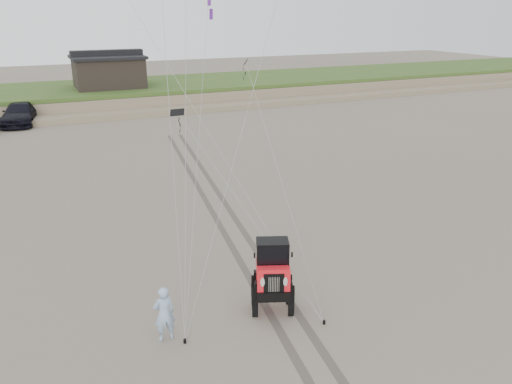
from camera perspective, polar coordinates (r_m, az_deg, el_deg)
ground at (r=15.18m, az=-0.36°, el=-13.67°), size 160.00×160.00×0.00m
dune_ridge at (r=49.88m, az=-18.63°, el=10.21°), size 160.00×14.25×1.73m
cabin at (r=49.33m, az=-16.52°, el=13.17°), size 6.40×5.40×3.35m
truck_c at (r=43.82m, az=-25.31°, el=8.13°), size 3.45×6.08×1.66m
jeep at (r=14.82m, az=1.90°, el=-10.51°), size 3.70×5.20×1.78m
man at (r=13.93m, az=-10.45°, el=-13.51°), size 0.59×0.39×1.59m
stake_main at (r=14.12m, az=-8.13°, el=-16.51°), size 0.08×0.08×0.12m
stake_aux at (r=14.82m, az=7.79°, el=-14.53°), size 0.08×0.08×0.12m
tire_tracks at (r=22.43m, az=-4.09°, el=-2.07°), size 5.22×29.74×0.01m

